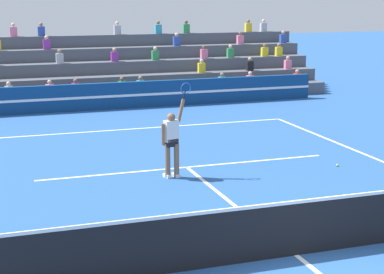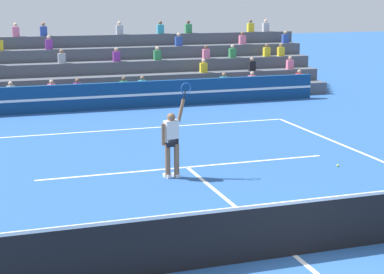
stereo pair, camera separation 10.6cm
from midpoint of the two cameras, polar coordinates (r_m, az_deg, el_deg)
The scene contains 7 objects.
ground_plane at distance 12.13m, azimuth 8.99°, elevation -10.33°, with size 120.00×120.00×0.00m, color #285699.
court_lines at distance 12.13m, azimuth 8.99°, elevation -10.32°, with size 11.10×23.90×0.01m.
tennis_net at distance 11.93m, azimuth 9.08°, elevation -7.93°, with size 12.00×0.10×1.10m.
sponsor_banner_wall at distance 26.81m, azimuth -7.08°, elevation 3.66°, with size 18.00×0.26×1.10m.
bleacher_stand at distance 30.44m, azimuth -8.57°, elevation 5.57°, with size 20.76×4.75×3.38m.
tennis_player at distance 16.56m, azimuth -1.98°, elevation -0.31°, with size 0.90×0.32×2.50m.
tennis_ball at distance 18.26m, azimuth 12.63°, elevation -2.47°, with size 0.07×0.07×0.07m, color #C6DB33.
Camera 1 is at (-5.35, -9.82, 4.71)m, focal length 60.00 mm.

